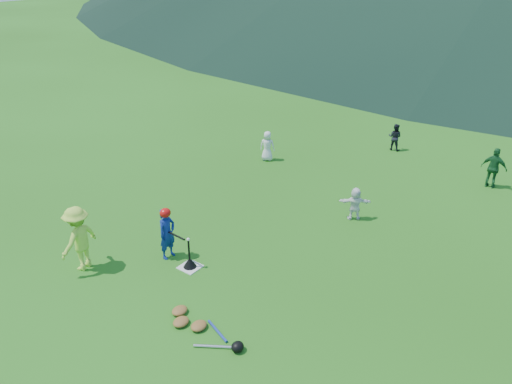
# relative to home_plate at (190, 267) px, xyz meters

# --- Properties ---
(ground) EXTENTS (120.00, 120.00, 0.00)m
(ground) POSITION_rel_home_plate_xyz_m (0.00, 0.00, -0.01)
(ground) COLOR #245F15
(ground) RESTS_ON ground
(home_plate) EXTENTS (0.45, 0.45, 0.02)m
(home_plate) POSITION_rel_home_plate_xyz_m (0.00, 0.00, 0.00)
(home_plate) COLOR silver
(home_plate) RESTS_ON ground
(baseball) EXTENTS (0.08, 0.08, 0.08)m
(baseball) POSITION_rel_home_plate_xyz_m (0.00, 0.00, 0.73)
(baseball) COLOR white
(baseball) RESTS_ON batting_tee
(batter_child) EXTENTS (0.30, 0.45, 1.24)m
(batter_child) POSITION_rel_home_plate_xyz_m (-0.70, 0.03, 0.61)
(batter_child) COLOR navy
(batter_child) RESTS_ON ground
(adult_coach) EXTENTS (0.72, 1.06, 1.52)m
(adult_coach) POSITION_rel_home_plate_xyz_m (-1.92, -1.42, 0.75)
(adult_coach) COLOR #B7E844
(adult_coach) RESTS_ON ground
(fielder_a) EXTENTS (0.58, 0.49, 1.01)m
(fielder_a) POSITION_rel_home_plate_xyz_m (-2.22, 6.14, 0.49)
(fielder_a) COLOR silver
(fielder_a) RESTS_ON ground
(fielder_b) EXTENTS (0.50, 0.41, 0.96)m
(fielder_b) POSITION_rel_home_plate_xyz_m (0.83, 9.57, 0.47)
(fielder_b) COLOR black
(fielder_b) RESTS_ON ground
(fielder_c) EXTENTS (0.72, 0.30, 1.23)m
(fielder_c) POSITION_rel_home_plate_xyz_m (4.36, 8.41, 0.61)
(fielder_c) COLOR #1A5629
(fielder_c) RESTS_ON ground
(fielder_d) EXTENTS (0.85, 0.68, 0.90)m
(fielder_d) POSITION_rel_home_plate_xyz_m (1.96, 4.21, 0.44)
(fielder_d) COLOR white
(fielder_d) RESTS_ON ground
(batting_tee) EXTENTS (0.30, 0.30, 0.68)m
(batting_tee) POSITION_rel_home_plate_xyz_m (0.00, 0.00, 0.12)
(batting_tee) COLOR black
(batting_tee) RESTS_ON home_plate
(batter_gear) EXTENTS (0.73, 0.26, 0.60)m
(batter_gear) POSITION_rel_home_plate_xyz_m (-0.67, 0.03, 1.11)
(batter_gear) COLOR red
(batter_gear) RESTS_ON ground
(equipment_pile) EXTENTS (1.80, 0.71, 0.19)m
(equipment_pile) POSITION_rel_home_plate_xyz_m (1.51, -1.38, 0.06)
(equipment_pile) COLOR olive
(equipment_pile) RESTS_ON ground
(outfield_fence) EXTENTS (70.07, 0.08, 1.33)m
(outfield_fence) POSITION_rel_home_plate_xyz_m (0.00, 28.00, 0.69)
(outfield_fence) COLOR gray
(outfield_fence) RESTS_ON ground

